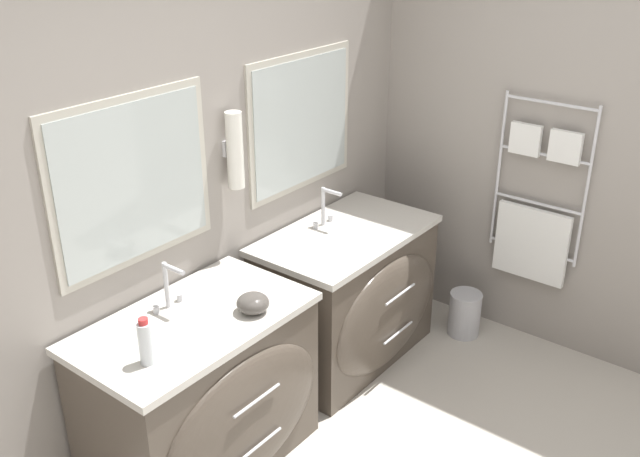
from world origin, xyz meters
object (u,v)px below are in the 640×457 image
at_px(toiletry_bottle, 146,342).
at_px(waste_bin, 465,313).
at_px(vanity_left, 206,395).
at_px(amenity_bowl, 253,303).
at_px(vanity_right, 351,296).

bearing_deg(toiletry_bottle, waste_bin, -9.57).
distance_m(vanity_left, waste_bin, 1.87).
height_order(vanity_left, toiletry_bottle, toiletry_bottle).
relative_size(vanity_left, amenity_bowl, 7.17).
height_order(vanity_left, amenity_bowl, amenity_bowl).
bearing_deg(vanity_right, amenity_bowl, -172.21).
height_order(vanity_left, waste_bin, vanity_left).
relative_size(toiletry_bottle, waste_bin, 0.72).
bearing_deg(waste_bin, amenity_bowl, 169.52).
xyz_separation_m(toiletry_bottle, waste_bin, (2.14, -0.36, -0.76)).
xyz_separation_m(vanity_right, amenity_bowl, (-0.95, -0.13, 0.45)).
bearing_deg(vanity_right, toiletry_bottle, -177.59).
xyz_separation_m(amenity_bowl, waste_bin, (1.59, -0.29, -0.71)).
distance_m(vanity_right, amenity_bowl, 1.06).
relative_size(vanity_left, toiletry_bottle, 5.18).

